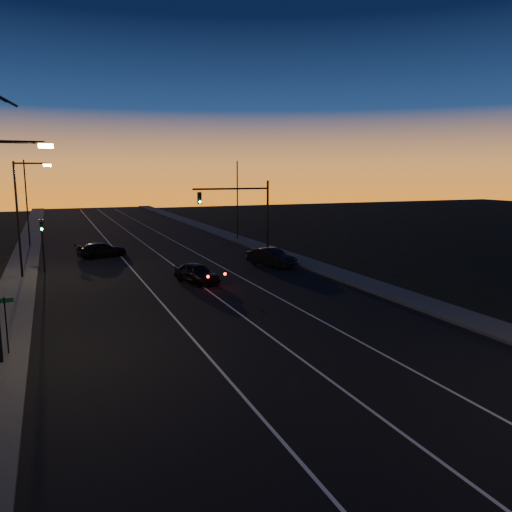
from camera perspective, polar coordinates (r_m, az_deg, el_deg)
name	(u,v)px	position (r m, az deg, el deg)	size (l,w,h in m)	color
road	(198,289)	(33.66, -6.69, -3.76)	(20.00, 170.00, 0.01)	black
sidewalk_left	(12,304)	(32.57, -26.09, -5.00)	(2.40, 170.00, 0.16)	#3E3E3B
sidewalk_right	(341,275)	(38.13, 9.74, -2.15)	(2.40, 170.00, 0.16)	#3E3E3B
lane_stripe_left	(153,293)	(33.00, -11.72, -4.14)	(0.12, 160.00, 0.01)	silver
lane_stripe_mid	(205,288)	(33.79, -5.87, -3.67)	(0.12, 160.00, 0.01)	silver
lane_stripe_right	(253,284)	(34.92, -0.35, -3.19)	(0.12, 160.00, 0.01)	silver
streetlight_left_far	(22,210)	(39.71, -25.19, 4.81)	(2.55, 0.26, 8.50)	black
street_sign	(6,319)	(23.45, -26.69, -6.44)	(0.70, 0.06, 2.60)	black
signal_mast	(243,206)	(44.61, -1.45, 5.76)	(7.10, 0.41, 7.00)	black
signal_post	(42,236)	(41.84, -23.24, 2.14)	(0.28, 0.37, 4.20)	black
far_pole_left	(27,204)	(56.71, -24.72, 5.41)	(0.14, 0.14, 9.00)	black
far_pole_right	(237,201)	(57.20, -2.14, 6.29)	(0.14, 0.14, 9.00)	black
lead_car	(197,273)	(35.41, -6.81, -1.94)	(2.89, 4.81, 1.39)	black
right_car	(272,257)	(41.41, 1.79, -0.14)	(3.20, 4.80, 1.50)	black
cross_car	(102,250)	(47.99, -17.18, 0.67)	(4.96, 3.21, 1.34)	black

